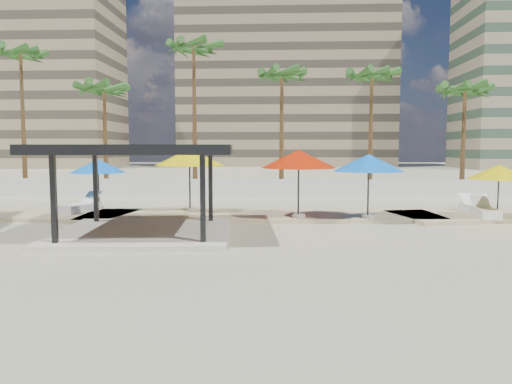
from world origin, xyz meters
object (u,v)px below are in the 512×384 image
at_px(pavilion_central, 142,182).
at_px(lounger_a, 81,207).
at_px(lounger_b, 476,208).
at_px(umbrella_c, 299,159).
at_px(lounger_c, 485,212).

relative_size(pavilion_central, lounger_a, 2.81).
distance_m(pavilion_central, lounger_b, 15.21).
xyz_separation_m(umbrella_c, lounger_c, (8.14, 0.63, -2.28)).
relative_size(lounger_b, lounger_c, 0.94).
bearing_deg(pavilion_central, lounger_c, 12.54).
distance_m(pavilion_central, lounger_a, 6.94).
distance_m(umbrella_c, lounger_a, 10.47).
relative_size(pavilion_central, lounger_c, 2.88).
height_order(umbrella_c, lounger_c, umbrella_c).
relative_size(lounger_a, lounger_b, 1.10).
height_order(pavilion_central, lounger_c, pavilion_central).
distance_m(lounger_a, lounger_c, 18.27).
bearing_deg(umbrella_c, lounger_a, 171.90).
distance_m(umbrella_c, lounger_b, 8.82).
bearing_deg(umbrella_c, lounger_c, 4.45).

